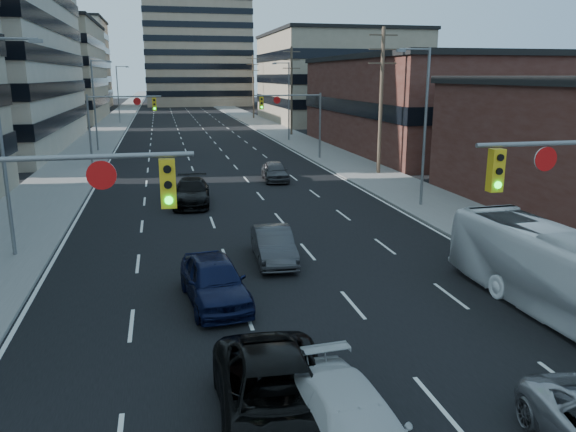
# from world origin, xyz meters

# --- Properties ---
(road_surface) EXTENTS (18.00, 300.00, 0.02)m
(road_surface) POSITION_xyz_m (0.00, 130.00, 0.01)
(road_surface) COLOR black
(road_surface) RESTS_ON ground
(sidewalk_left) EXTENTS (5.00, 300.00, 0.15)m
(sidewalk_left) POSITION_xyz_m (-11.50, 130.00, 0.07)
(sidewalk_left) COLOR slate
(sidewalk_left) RESTS_ON ground
(sidewalk_right) EXTENTS (5.00, 300.00, 0.15)m
(sidewalk_right) POSITION_xyz_m (11.50, 130.00, 0.07)
(sidewalk_right) COLOR slate
(sidewalk_right) RESTS_ON ground
(office_left_far) EXTENTS (20.00, 30.00, 16.00)m
(office_left_far) POSITION_xyz_m (-24.00, 100.00, 8.00)
(office_left_far) COLOR gray
(office_left_far) RESTS_ON ground
(storefront_right_mid) EXTENTS (20.00, 30.00, 9.00)m
(storefront_right_mid) POSITION_xyz_m (24.00, 50.00, 4.50)
(storefront_right_mid) COLOR #472119
(storefront_right_mid) RESTS_ON ground
(office_right_far) EXTENTS (22.00, 28.00, 14.00)m
(office_right_far) POSITION_xyz_m (25.00, 88.00, 7.00)
(office_right_far) COLOR gray
(office_right_far) RESTS_ON ground
(bg_block_left) EXTENTS (24.00, 24.00, 20.00)m
(bg_block_left) POSITION_xyz_m (-28.00, 140.00, 10.00)
(bg_block_left) COLOR #ADA089
(bg_block_left) RESTS_ON ground
(bg_block_right) EXTENTS (22.00, 22.00, 12.00)m
(bg_block_right) POSITION_xyz_m (32.00, 130.00, 6.00)
(bg_block_right) COLOR gray
(bg_block_right) RESTS_ON ground
(signal_near_left) EXTENTS (6.59, 0.33, 6.00)m
(signal_near_left) POSITION_xyz_m (-7.45, 8.00, 4.33)
(signal_near_left) COLOR slate
(signal_near_left) RESTS_ON ground
(signal_far_left) EXTENTS (6.09, 0.33, 6.00)m
(signal_far_left) POSITION_xyz_m (-7.68, 45.00, 4.30)
(signal_far_left) COLOR slate
(signal_far_left) RESTS_ON ground
(signal_far_right) EXTENTS (6.09, 0.33, 6.00)m
(signal_far_right) POSITION_xyz_m (7.68, 45.00, 4.30)
(signal_far_right) COLOR slate
(signal_far_right) RESTS_ON ground
(utility_pole_block) EXTENTS (2.20, 0.28, 11.00)m
(utility_pole_block) POSITION_xyz_m (12.20, 36.00, 5.78)
(utility_pole_block) COLOR #4C3D2D
(utility_pole_block) RESTS_ON ground
(utility_pole_midblock) EXTENTS (2.20, 0.28, 11.00)m
(utility_pole_midblock) POSITION_xyz_m (12.20, 66.00, 5.78)
(utility_pole_midblock) COLOR #4C3D2D
(utility_pole_midblock) RESTS_ON ground
(utility_pole_distant) EXTENTS (2.20, 0.28, 11.00)m
(utility_pole_distant) POSITION_xyz_m (12.20, 96.00, 5.78)
(utility_pole_distant) COLOR #4C3D2D
(utility_pole_distant) RESTS_ON ground
(streetlight_left_near) EXTENTS (2.03, 0.22, 9.00)m
(streetlight_left_near) POSITION_xyz_m (-10.34, 20.00, 5.05)
(streetlight_left_near) COLOR slate
(streetlight_left_near) RESTS_ON ground
(streetlight_left_mid) EXTENTS (2.03, 0.22, 9.00)m
(streetlight_left_mid) POSITION_xyz_m (-10.34, 55.00, 5.05)
(streetlight_left_mid) COLOR slate
(streetlight_left_mid) RESTS_ON ground
(streetlight_left_far) EXTENTS (2.03, 0.22, 9.00)m
(streetlight_left_far) POSITION_xyz_m (-10.34, 90.00, 5.05)
(streetlight_left_far) COLOR slate
(streetlight_left_far) RESTS_ON ground
(streetlight_right_near) EXTENTS (2.03, 0.22, 9.00)m
(streetlight_right_near) POSITION_xyz_m (10.34, 25.00, 5.05)
(streetlight_right_near) COLOR slate
(streetlight_right_near) RESTS_ON ground
(streetlight_right_far) EXTENTS (2.03, 0.22, 9.00)m
(streetlight_right_far) POSITION_xyz_m (10.34, 60.00, 5.05)
(streetlight_right_far) COLOR slate
(streetlight_right_far) RESTS_ON ground
(black_pickup) EXTENTS (2.83, 5.65, 1.54)m
(black_pickup) POSITION_xyz_m (-2.07, 5.86, 0.77)
(black_pickup) COLOR black
(black_pickup) RESTS_ON ground
(white_van) EXTENTS (2.34, 5.04, 1.43)m
(white_van) POSITION_xyz_m (-0.81, 4.50, 0.71)
(white_van) COLOR silver
(white_van) RESTS_ON ground
(transit_bus) EXTENTS (2.72, 10.11, 2.79)m
(transit_bus) POSITION_xyz_m (7.99, 9.56, 1.40)
(transit_bus) COLOR white
(transit_bus) RESTS_ON ground
(sedan_blue) EXTENTS (2.36, 4.86, 1.60)m
(sedan_blue) POSITION_xyz_m (-2.70, 13.24, 0.80)
(sedan_blue) COLOR black
(sedan_blue) RESTS_ON ground
(sedan_grey_center) EXTENTS (1.71, 4.33, 1.40)m
(sedan_grey_center) POSITION_xyz_m (0.10, 17.11, 0.70)
(sedan_grey_center) COLOR #323235
(sedan_grey_center) RESTS_ON ground
(sedan_black_far) EXTENTS (2.54, 5.36, 1.51)m
(sedan_black_far) POSITION_xyz_m (-2.60, 28.56, 0.76)
(sedan_black_far) COLOR black
(sedan_black_far) RESTS_ON ground
(sedan_grey_right) EXTENTS (1.93, 4.32, 1.44)m
(sedan_grey_right) POSITION_xyz_m (3.79, 35.11, 0.72)
(sedan_grey_right) COLOR #3A3A3D
(sedan_grey_right) RESTS_ON ground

